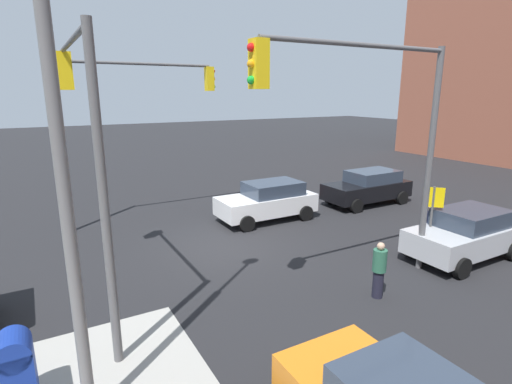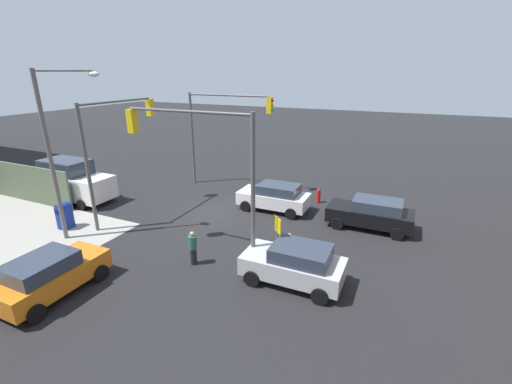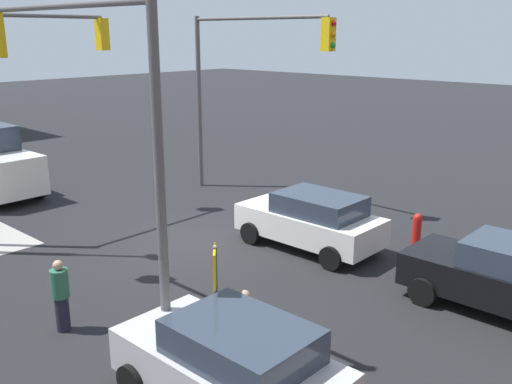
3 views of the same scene
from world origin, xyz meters
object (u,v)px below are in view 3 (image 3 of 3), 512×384
Objects in this scene: coupe_white at (311,220)px; fire_hydrant at (417,229)px; coupe_silver at (231,364)px; pedestrian_crossing at (244,331)px; traffic_signal_nw_corner at (80,100)px; traffic_signal_se_corner at (245,69)px; sedan_black at (511,277)px; traffic_signal_ne_corner at (19,78)px; pedestrian_waiting at (61,295)px.

fire_hydrant is at bearing -132.77° from coupe_white.
pedestrian_crossing is (0.57, -0.90, -0.01)m from coupe_silver.
coupe_white is 2.56× the size of pedestrian_crossing.
fire_hydrant is (-2.85, -8.70, -4.18)m from traffic_signal_nw_corner.
traffic_signal_se_corner reaches higher than sedan_black.
sedan_black is (-12.96, -4.22, -3.77)m from traffic_signal_ne_corner.
pedestrian_waiting is at bearing 112.66° from traffic_signal_se_corner.
traffic_signal_se_corner is at bearing -2.44° from fire_hydrant.
coupe_silver is at bearing 117.40° from coupe_white.
coupe_white reaches higher than pedestrian_waiting.
coupe_white is 5.54m from sedan_black.
pedestrian_crossing is at bearing 172.84° from traffic_signal_ne_corner.
coupe_silver is 4.40m from pedestrian_waiting.
traffic_signal_ne_corner is 4.22× the size of pedestrian_waiting.
pedestrian_waiting is (0.15, 0.70, -3.88)m from traffic_signal_nw_corner.
pedestrian_crossing is at bearing -57.73° from coupe_silver.
traffic_signal_se_corner reaches higher than coupe_silver.
traffic_signal_ne_corner reaches higher than pedestrian_waiting.
traffic_signal_nw_corner reaches higher than pedestrian_waiting.
pedestrian_crossing is (-3.65, -0.70, -3.83)m from traffic_signal_nw_corner.
pedestrian_waiting is (-4.05, 9.70, -3.89)m from traffic_signal_se_corner.
traffic_signal_se_corner is at bearing -27.15° from coupe_white.
fire_hydrant is 0.61× the size of pedestrian_waiting.
traffic_signal_nw_corner reaches higher than fire_hydrant.
traffic_signal_se_corner is 4.22× the size of pedestrian_waiting.
pedestrian_crossing reaches higher than pedestrian_waiting.
sedan_black reaches higher than pedestrian_waiting.
traffic_signal_se_corner is 7.42m from traffic_signal_ne_corner.
coupe_silver is (2.09, 6.42, -0.00)m from sedan_black.
fire_hydrant is at bearing 126.45° from pedestrian_waiting.
fire_hydrant is at bearing -144.78° from traffic_signal_ne_corner.
traffic_signal_ne_corner is 11.72m from coupe_silver.
fire_hydrant is 0.58× the size of pedestrian_crossing.
coupe_silver is (-10.87, 2.20, -3.78)m from traffic_signal_ne_corner.
coupe_white is (-0.77, -6.45, -3.82)m from traffic_signal_nw_corner.
fire_hydrant is (-7.05, 0.30, -4.20)m from traffic_signal_se_corner.
pedestrian_crossing is at bearing 133.40° from traffic_signal_se_corner.
traffic_signal_nw_corner is 1.00× the size of traffic_signal_se_corner.
pedestrian_waiting is (3.00, 9.40, 0.31)m from fire_hydrant.
traffic_signal_se_corner is 13.05m from coupe_silver.
coupe_white is at bearing -153.42° from pedestrian_crossing.
fire_hydrant is at bearing 177.56° from traffic_signal_se_corner.
coupe_white is (-4.97, 2.55, -3.84)m from traffic_signal_se_corner.
traffic_signal_ne_corner is 1.57× the size of coupe_white.
sedan_black is (-3.46, 2.48, 0.36)m from fire_hydrant.
traffic_signal_nw_corner is 5.70m from coupe_silver.
coupe_silver is 1.07m from pedestrian_crossing.
traffic_signal_nw_corner is 3.94m from pedestrian_waiting.
sedan_black is at bearing 101.13° from pedestrian_waiting.
traffic_signal_nw_corner is 5.34m from pedestrian_crossing.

